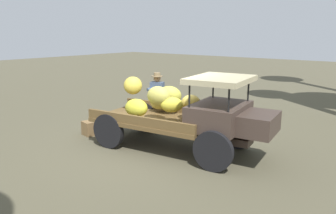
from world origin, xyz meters
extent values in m
plane|color=brown|center=(0.00, 0.00, 0.00)|extent=(60.00, 60.00, 0.00)
cube|color=#41332C|center=(0.30, 0.29, 0.49)|extent=(4.02, 0.98, 0.16)
cylinder|color=black|center=(1.63, 1.28, 0.44)|extent=(0.88, 0.26, 0.87)
cylinder|color=black|center=(1.84, -0.31, 0.44)|extent=(0.88, 0.26, 0.87)
cylinder|color=black|center=(-1.15, 0.90, 0.44)|extent=(0.88, 0.26, 0.87)
cylinder|color=black|center=(-0.93, -0.69, 0.44)|extent=(0.88, 0.26, 0.87)
cube|color=brown|center=(-0.15, 0.23, 0.67)|extent=(3.20, 2.11, 0.10)
cube|color=brown|center=(-0.25, 1.02, 0.83)|extent=(2.98, 0.48, 0.22)
cube|color=brown|center=(-0.04, -0.56, 0.83)|extent=(2.98, 0.48, 0.22)
cube|color=#41332C|center=(1.54, 0.46, 0.99)|extent=(1.30, 1.65, 0.55)
cube|color=#41332C|center=(2.43, 0.58, 0.94)|extent=(0.84, 1.15, 0.44)
cylinder|color=black|center=(1.89, 1.16, 1.54)|extent=(0.04, 0.04, 0.55)
cylinder|color=black|center=(2.06, -0.12, 1.54)|extent=(0.04, 0.04, 0.55)
cylinder|color=black|center=(1.01, 1.04, 1.54)|extent=(0.04, 0.04, 0.55)
cylinder|color=black|center=(1.19, -0.24, 1.54)|extent=(0.04, 0.04, 0.55)
cube|color=tan|center=(1.54, 0.46, 1.82)|extent=(1.41, 1.67, 0.12)
ellipsoid|color=gold|center=(-1.17, 0.47, 1.41)|extent=(0.71, 0.71, 0.58)
ellipsoid|color=gold|center=(0.77, 0.66, 0.95)|extent=(0.75, 0.63, 0.51)
ellipsoid|color=gold|center=(-0.46, 0.74, 1.00)|extent=(0.61, 0.52, 0.47)
ellipsoid|color=gold|center=(0.63, 0.65, 1.12)|extent=(0.69, 0.69, 0.55)
ellipsoid|color=yellow|center=(0.47, 0.08, 1.17)|extent=(0.67, 0.65, 0.42)
ellipsoid|color=#C1B64D|center=(0.12, 0.02, 1.33)|extent=(0.66, 0.61, 0.61)
ellipsoid|color=gold|center=(-0.38, -0.24, 1.03)|extent=(0.69, 0.55, 0.55)
ellipsoid|color=gold|center=(-0.09, 0.69, 1.22)|extent=(0.79, 0.71, 0.53)
cylinder|color=#38403E|center=(-1.16, 1.67, 0.39)|extent=(0.15, 0.15, 0.78)
cylinder|color=#38403E|center=(-1.40, 1.57, 0.39)|extent=(0.15, 0.15, 0.78)
cube|color=#485B77|center=(-1.28, 1.62, 1.07)|extent=(0.46, 0.37, 0.58)
cylinder|color=#485B77|center=(-1.15, 1.56, 1.16)|extent=(0.40, 0.29, 0.10)
cylinder|color=#485B77|center=(-1.34, 1.49, 1.16)|extent=(0.21, 0.41, 0.10)
sphere|color=#A0754A|center=(-1.28, 1.62, 1.48)|extent=(0.22, 0.22, 0.22)
cylinder|color=#8A7451|center=(-1.28, 1.62, 1.54)|extent=(0.34, 0.34, 0.02)
cylinder|color=#8A7451|center=(-1.28, 1.62, 1.60)|extent=(0.20, 0.20, 0.10)
cube|color=brown|center=(-2.14, -0.23, 0.20)|extent=(0.46, 0.55, 0.39)
camera|label=1|loc=(5.05, -5.87, 2.82)|focal=34.90mm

